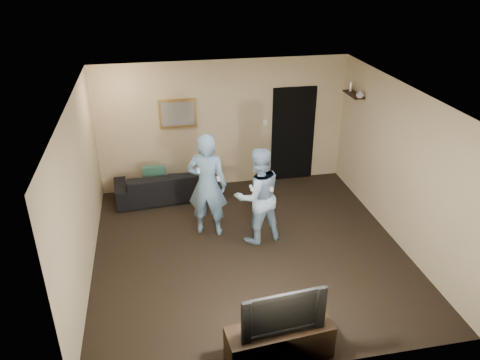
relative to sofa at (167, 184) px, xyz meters
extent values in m
plane|color=black|center=(1.23, -2.09, -0.29)|extent=(5.00, 5.00, 0.00)
cube|color=silver|center=(1.23, -2.09, 2.31)|extent=(5.00, 5.00, 0.04)
cube|color=#C7B085|center=(1.23, 0.41, 1.01)|extent=(5.00, 0.04, 2.60)
cube|color=#C7B085|center=(1.23, -4.59, 1.01)|extent=(5.00, 0.04, 2.60)
cube|color=#C7B085|center=(-1.27, -2.09, 1.01)|extent=(0.04, 5.00, 2.60)
cube|color=#C7B085|center=(3.73, -2.09, 1.01)|extent=(0.04, 5.00, 2.60)
imported|color=black|center=(0.00, 0.00, 0.00)|extent=(2.05, 0.93, 0.58)
cube|color=#194B3D|center=(-0.22, 0.00, 0.19)|extent=(0.45, 0.18, 0.43)
cube|color=olive|center=(0.33, 0.39, 1.31)|extent=(0.72, 0.05, 0.57)
cube|color=slate|center=(0.33, 0.36, 1.31)|extent=(0.62, 0.01, 0.47)
cube|color=black|center=(2.68, 0.38, 0.71)|extent=(0.90, 0.06, 2.00)
cube|color=silver|center=(2.08, 0.39, 1.01)|extent=(0.08, 0.02, 0.12)
cube|color=black|center=(3.62, -0.29, 1.70)|extent=(0.20, 0.60, 0.03)
imported|color=silver|center=(3.62, -0.55, 1.79)|extent=(0.15, 0.15, 0.15)
cylinder|color=silver|center=(3.62, -0.12, 1.80)|extent=(0.06, 0.06, 0.18)
cube|color=black|center=(1.11, -4.38, -0.04)|extent=(1.31, 0.53, 0.46)
imported|color=black|center=(1.11, -4.38, 0.48)|extent=(1.02, 0.22, 0.58)
imported|color=#6B93BA|center=(0.64, -1.41, 0.62)|extent=(0.77, 0.62, 1.83)
cube|color=white|center=(0.48, -1.63, 1.01)|extent=(0.04, 0.14, 0.04)
cube|color=white|center=(0.80, -1.63, 0.84)|extent=(0.05, 0.09, 0.05)
imported|color=#9ABEE1|center=(1.43, -1.80, 0.54)|extent=(0.92, 0.79, 1.67)
cube|color=white|center=(1.27, -2.02, 0.82)|extent=(0.04, 0.14, 0.04)
cube|color=white|center=(1.59, -2.02, 0.77)|extent=(0.05, 0.09, 0.05)
camera|label=1|loc=(-0.15, -8.35, 4.19)|focal=35.00mm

